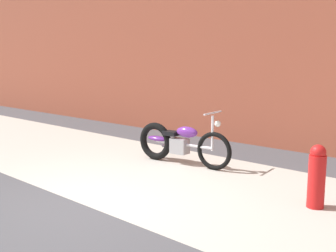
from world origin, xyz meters
The scene contains 5 objects.
ground_plane centered at (0.00, 0.00, 0.00)m, with size 80.00×80.00×0.00m, color #47474C.
sidewalk_slab centered at (0.00, 1.75, 0.00)m, with size 36.00×3.50×0.01m, color #B2ADA3.
brick_building_wall centered at (0.00, 5.20, 2.92)m, with size 36.00×0.50×5.84m, color brown.
motorcycle_purple centered at (-0.57, 2.51, 0.40)m, with size 2.01×0.58×1.03m.
fire_hydrant centered at (2.29, 1.97, 0.42)m, with size 0.22×0.22×0.84m.
Camera 1 is at (4.21, -3.05, 1.89)m, focal length 42.89 mm.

